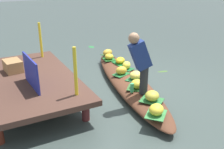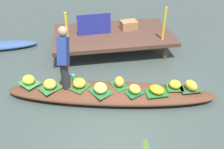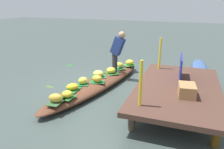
% 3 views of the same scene
% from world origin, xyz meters
% --- Properties ---
extents(canal_water, '(40.00, 40.00, 0.00)m').
position_xyz_m(canal_water, '(0.00, 0.00, 0.00)').
color(canal_water, '#3C4844').
rests_on(canal_water, ground).
extents(dock_platform, '(3.20, 1.80, 0.50)m').
position_xyz_m(dock_platform, '(0.41, 2.13, 0.43)').
color(dock_platform, '#4C3127').
rests_on(dock_platform, ground).
extents(vendor_boat, '(4.34, 1.65, 0.25)m').
position_xyz_m(vendor_boat, '(0.00, 0.00, 0.12)').
color(vendor_boat, brown).
rests_on(vendor_boat, ground).
extents(leaf_mat_0, '(0.37, 0.34, 0.01)m').
position_xyz_m(leaf_mat_0, '(1.30, -0.18, 0.25)').
color(leaf_mat_0, '#226423').
rests_on(leaf_mat_0, vendor_boat).
extents(banana_bunch_0, '(0.28, 0.29, 0.16)m').
position_xyz_m(banana_bunch_0, '(1.30, -0.18, 0.33)').
color(banana_bunch_0, yellow).
rests_on(banana_bunch_0, vendor_boat).
extents(leaf_mat_1, '(0.41, 0.37, 0.01)m').
position_xyz_m(leaf_mat_1, '(0.45, -0.22, 0.25)').
color(leaf_mat_1, '#1A5D30').
rests_on(leaf_mat_1, vendor_boat).
extents(banana_bunch_1, '(0.30, 0.31, 0.19)m').
position_xyz_m(banana_bunch_1, '(0.45, -0.22, 0.34)').
color(banana_bunch_1, '#F9E544').
rests_on(banana_bunch_1, vendor_boat).
extents(leaf_mat_2, '(0.52, 0.50, 0.01)m').
position_xyz_m(leaf_mat_2, '(-1.20, 0.22, 0.25)').
color(leaf_mat_2, '#2F7336').
rests_on(leaf_mat_2, vendor_boat).
extents(banana_bunch_2, '(0.37, 0.38, 0.19)m').
position_xyz_m(banana_bunch_2, '(-1.20, 0.22, 0.35)').
color(banana_bunch_2, gold).
rests_on(banana_bunch_2, vendor_boat).
extents(leaf_mat_3, '(0.50, 0.53, 0.01)m').
position_xyz_m(leaf_mat_3, '(-0.21, -0.07, 0.25)').
color(leaf_mat_3, '#246233').
rests_on(leaf_mat_3, vendor_boat).
extents(banana_bunch_3, '(0.30, 0.33, 0.18)m').
position_xyz_m(banana_bunch_3, '(-0.21, -0.07, 0.34)').
color(banana_bunch_3, '#F0DB57').
rests_on(banana_bunch_3, vendor_boat).
extents(leaf_mat_4, '(0.42, 0.30, 0.01)m').
position_xyz_m(leaf_mat_4, '(0.88, -0.29, 0.25)').
color(leaf_mat_4, '#1C6727').
rests_on(leaf_mat_4, vendor_boat).
extents(banana_bunch_4, '(0.37, 0.38, 0.16)m').
position_xyz_m(banana_bunch_4, '(0.88, -0.29, 0.33)').
color(banana_bunch_4, yellow).
rests_on(banana_bunch_4, vendor_boat).
extents(leaf_mat_5, '(0.50, 0.50, 0.01)m').
position_xyz_m(leaf_mat_5, '(-1.64, 0.45, 0.25)').
color(leaf_mat_5, '#388642').
rests_on(leaf_mat_5, vendor_boat).
extents(banana_bunch_5, '(0.36, 0.37, 0.18)m').
position_xyz_m(banana_bunch_5, '(-1.64, 0.45, 0.34)').
color(banana_bunch_5, yellow).
rests_on(banana_bunch_5, vendor_boat).
extents(leaf_mat_6, '(0.51, 0.51, 0.01)m').
position_xyz_m(leaf_mat_6, '(-0.62, 0.16, 0.25)').
color(leaf_mat_6, '#2F5E2C').
rests_on(leaf_mat_6, vendor_boat).
extents(banana_bunch_6, '(0.38, 0.38, 0.18)m').
position_xyz_m(banana_bunch_6, '(-0.62, 0.16, 0.34)').
color(banana_bunch_6, gold).
rests_on(banana_bunch_6, vendor_boat).
extents(leaf_mat_7, '(0.42, 0.27, 0.01)m').
position_xyz_m(leaf_mat_7, '(1.59, -0.29, 0.25)').
color(leaf_mat_7, '#305630').
rests_on(leaf_mat_7, vendor_boat).
extents(banana_bunch_7, '(0.27, 0.34, 0.19)m').
position_xyz_m(banana_bunch_7, '(1.59, -0.29, 0.35)').
color(banana_bunch_7, gold).
rests_on(banana_bunch_7, vendor_boat).
extents(leaf_mat_8, '(0.36, 0.44, 0.01)m').
position_xyz_m(leaf_mat_8, '(0.20, 0.07, 0.25)').
color(leaf_mat_8, '#1F652F').
rests_on(leaf_mat_8, vendor_boat).
extents(banana_bunch_8, '(0.21, 0.28, 0.19)m').
position_xyz_m(banana_bunch_8, '(0.20, 0.07, 0.35)').
color(banana_bunch_8, gold).
rests_on(banana_bunch_8, vendor_boat).
extents(vendor_person, '(0.27, 0.48, 1.22)m').
position_xyz_m(vendor_person, '(-0.86, 0.28, 0.94)').
color(vendor_person, '#28282D').
rests_on(vendor_person, vendor_boat).
extents(water_bottle, '(0.07, 0.07, 0.19)m').
position_xyz_m(water_bottle, '(-0.72, 0.35, 0.34)').
color(water_bottle, '#44B46B').
rests_on(water_bottle, vendor_boat).
extents(market_banner, '(0.89, 0.09, 0.57)m').
position_xyz_m(market_banner, '(-0.09, 2.13, 0.78)').
color(market_banner, navy).
rests_on(market_banner, dock_platform).
extents(railing_post_west, '(0.06, 0.06, 0.86)m').
position_xyz_m(railing_post_west, '(-0.79, 1.53, 0.92)').
color(railing_post_west, yellow).
rests_on(railing_post_west, dock_platform).
extents(railing_post_east, '(0.06, 0.06, 0.86)m').
position_xyz_m(railing_post_east, '(1.61, 1.53, 0.92)').
color(railing_post_east, yellow).
rests_on(railing_post_east, dock_platform).
extents(produce_crate, '(0.47, 0.37, 0.25)m').
position_xyz_m(produce_crate, '(0.89, 2.32, 0.62)').
color(produce_crate, '#A17548').
rests_on(produce_crate, dock_platform).
extents(drifting_plant_0, '(0.29, 0.20, 0.01)m').
position_xyz_m(drifting_plant_0, '(3.47, -0.60, 0.00)').
color(drifting_plant_0, '#2C773C').
rests_on(drifting_plant_0, ground).
extents(drifting_plant_1, '(0.16, 0.31, 0.01)m').
position_xyz_m(drifting_plant_1, '(0.39, -1.32, 0.00)').
color(drifting_plant_1, '#43672C').
rests_on(drifting_plant_1, ground).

